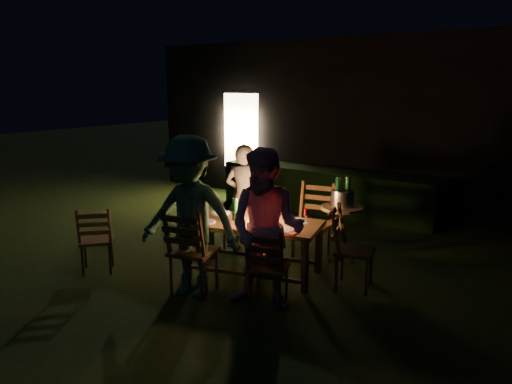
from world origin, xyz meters
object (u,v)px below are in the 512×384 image
Objects in this scene: person_house_side at (244,198)px; bottle_table at (235,209)px; side_table at (342,213)px; chair_near_left at (193,266)px; chair_spare at (97,251)px; chair_far_right at (312,237)px; chair_end at (352,263)px; ice_bucket at (342,198)px; bottle_bucket_a at (338,195)px; bottle_bucket_b at (347,195)px; person_opp_right at (267,230)px; lantern at (259,209)px; chair_far_left at (243,229)px; chair_near_right at (268,280)px; person_opp_left at (190,217)px; dining_table at (254,227)px.

bottle_table is at bearing 103.71° from person_house_side.
chair_near_left is at bearing -115.17° from side_table.
person_house_side reaches higher than chair_spare.
chair_spare is 3.21m from side_table.
chair_far_right is 1.03m from chair_end.
bottle_bucket_a is at bearing -141.34° from ice_bucket.
chair_near_left is 3.33× the size of bottle_bucket_b.
person_opp_right reaches higher than chair_end.
chair_near_left is at bearing -89.43° from bottle_table.
side_table is 2.37× the size of bottle_bucket_a.
bottle_bucket_a reaches higher than lantern.
bottle_table is (0.41, -0.74, 0.05)m from person_house_side.
chair_far_left is at bearing 91.60° from chair_near_left.
chair_near_left is at bearing -114.39° from bottle_bucket_a.
ice_bucket is at bearing 73.97° from person_opp_right.
ice_bucket reaches higher than chair_spare.
chair_near_right is 1.54m from chair_far_right.
person_opp_left reaches higher than bottle_bucket_a.
chair_far_right is 0.62× the size of person_opp_right.
bottle_table is at bearing 180.00° from dining_table.
chair_near_right is at bearing 3.26° from person_opp_left.
chair_far_right is at bearing 177.26° from person_house_side.
chair_spare reaches higher than dining_table.
chair_far_right is 1.97m from person_opp_left.
chair_far_left is at bearing 116.68° from chair_near_right.
bottle_bucket_a is (-0.01, 1.66, 0.65)m from chair_near_right.
bottle_bucket_b reaches higher than side_table.
chair_near_right is at bearing 1.89° from chair_near_left.
bottle_table is at bearing -128.89° from side_table.
chair_near_right is 1.07m from lantern.
bottle_bucket_b reaches higher than chair_near_right.
chair_spare is (-1.99, -1.98, -0.05)m from chair_far_right.
chair_far_right reaches higher than side_table.
chair_spare is 3.23× the size of bottle_table.
chair_spare is 3.31m from bottle_bucket_b.
bottle_bucket_a is (0.59, 0.97, 0.08)m from lantern.
ice_bucket is (1.31, 0.44, 0.55)m from chair_far_left.
chair_end is at bearing -59.75° from bottle_bucket_b.
bottle_bucket_b is at bearing 72.39° from person_opp_right.
chair_far_left is at bearing 139.77° from lantern.
person_opp_left is at bearing 179.65° from chair_near_right.
chair_far_left is 1.00× the size of chair_far_right.
bottle_table is at bearing -128.89° from ice_bucket.
chair_end is 0.58× the size of person_opp_right.
chair_end is at bearing 41.04° from chair_near_right.
chair_near_left is 1.84m from chair_far_right.
chair_far_right reaches higher than ice_bucket.
person_opp_left is (1.44, 0.18, 0.63)m from chair_spare.
bottle_bucket_a is (0.29, 0.14, 0.60)m from chair_far_right.
person_opp_left is at bearing -63.98° from chair_end.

